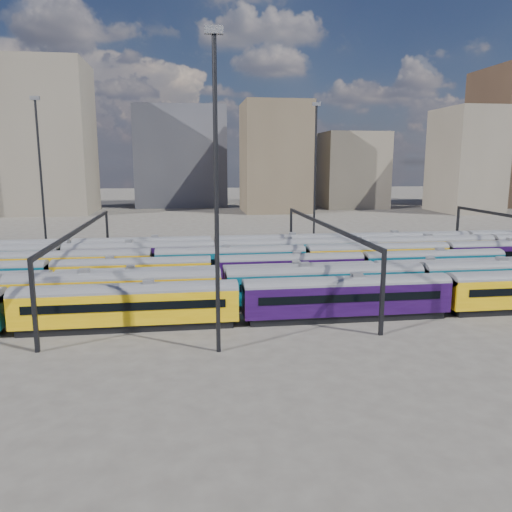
{
  "coord_description": "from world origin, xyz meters",
  "views": [
    {
      "loc": [
        -7.38,
        -61.63,
        15.62
      ],
      "look_at": [
        1.9,
        4.61,
        3.0
      ],
      "focal_mm": 35.0,
      "sensor_mm": 36.0,
      "label": 1
    }
  ],
  "objects": [
    {
      "name": "rake_0",
      "position": [
        8.33,
        -15.0,
        2.76
      ],
      "size": [
        149.54,
        3.12,
        5.26
      ],
      "color": "black",
      "rests_on": "ground"
    },
    {
      "name": "gantry_2",
      "position": [
        10.0,
        0.0,
        6.79
      ],
      "size": [
        0.35,
        40.35,
        8.03
      ],
      "color": "black",
      "rests_on": "ground"
    },
    {
      "name": "mast_3",
      "position": [
        15.0,
        24.0,
        13.97
      ],
      "size": [
        1.4,
        0.5,
        25.6
      ],
      "color": "black",
      "rests_on": "ground"
    },
    {
      "name": "ground",
      "position": [
        0.0,
        0.0,
        0.0
      ],
      "size": [
        500.0,
        500.0,
        0.0
      ],
      "primitive_type": "plane",
      "color": "#443F39",
      "rests_on": "ground"
    },
    {
      "name": "mast_2",
      "position": [
        -5.0,
        -22.0,
        13.97
      ],
      "size": [
        1.4,
        0.5,
        25.6
      ],
      "color": "black",
      "rests_on": "ground"
    },
    {
      "name": "rake_3",
      "position": [
        -14.09,
        0.0,
        2.53
      ],
      "size": [
        97.76,
        2.87,
        4.82
      ],
      "color": "black",
      "rests_on": "ground"
    },
    {
      "name": "rake_5",
      "position": [
        7.59,
        10.0,
        2.79
      ],
      "size": [
        107.62,
        3.15,
        5.31
      ],
      "color": "black",
      "rests_on": "ground"
    },
    {
      "name": "skyline",
      "position": [
        104.75,
        105.73,
        20.83
      ],
      "size": [
        399.22,
        60.48,
        50.03
      ],
      "color": "#665B4C",
      "rests_on": "ground"
    },
    {
      "name": "rake_1",
      "position": [
        7.42,
        -10.0,
        2.87
      ],
      "size": [
        154.91,
        3.23,
        5.46
      ],
      "color": "black",
      "rests_on": "ground"
    },
    {
      "name": "rake_2",
      "position": [
        -12.92,
        -5.0,
        2.39
      ],
      "size": [
        130.04,
        2.72,
        4.56
      ],
      "color": "black",
      "rests_on": "ground"
    },
    {
      "name": "rake_6",
      "position": [
        -14.01,
        15.0,
        2.73
      ],
      "size": [
        147.58,
        3.08,
        5.19
      ],
      "color": "black",
      "rests_on": "ground"
    },
    {
      "name": "gantry_1",
      "position": [
        -20.0,
        0.0,
        6.79
      ],
      "size": [
        0.35,
        40.35,
        8.03
      ],
      "color": "black",
      "rests_on": "ground"
    },
    {
      "name": "rake_4",
      "position": [
        -11.95,
        5.0,
        2.69
      ],
      "size": [
        124.64,
        3.04,
        5.12
      ],
      "color": "black",
      "rests_on": "ground"
    },
    {
      "name": "mast_1",
      "position": [
        -30.0,
        22.0,
        13.97
      ],
      "size": [
        1.4,
        0.5,
        25.6
      ],
      "color": "black",
      "rests_on": "ground"
    }
  ]
}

